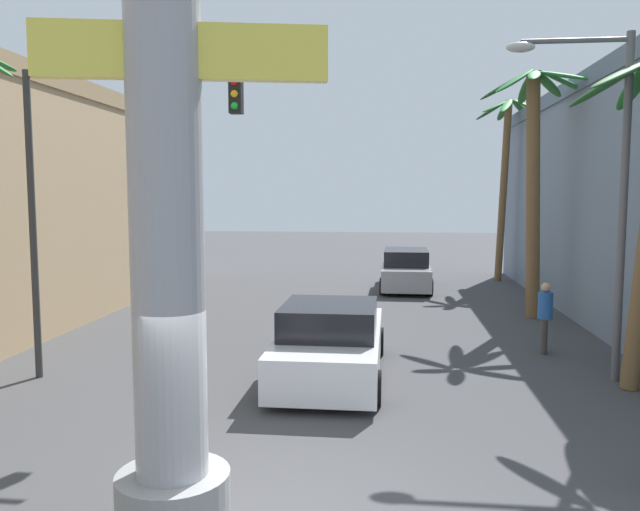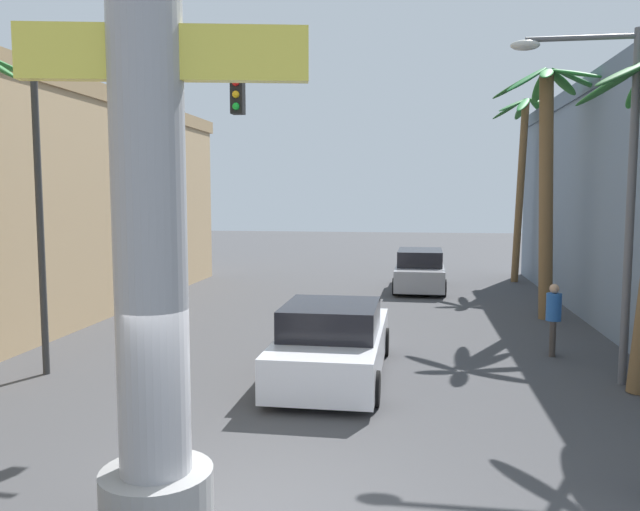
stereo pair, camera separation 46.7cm
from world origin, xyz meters
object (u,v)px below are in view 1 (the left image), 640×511
(traffic_light_mast, at_px, (102,165))
(palm_tree_mid_right, at_px, (534,164))
(street_lamp, at_px, (604,173))
(neon_sign_pole, at_px, (164,92))
(pedestrian_mid_right, at_px, (545,312))
(car_lead, at_px, (331,343))
(car_far, at_px, (406,270))
(palm_tree_far_right, at_px, (506,159))

(traffic_light_mast, height_order, palm_tree_mid_right, palm_tree_mid_right)
(street_lamp, distance_m, palm_tree_mid_right, 6.54)
(street_lamp, bearing_deg, palm_tree_mid_right, 88.89)
(neon_sign_pole, relative_size, traffic_light_mast, 1.68)
(neon_sign_pole, relative_size, palm_tree_mid_right, 1.39)
(palm_tree_mid_right, distance_m, pedestrian_mid_right, 5.81)
(palm_tree_mid_right, bearing_deg, car_lead, -128.59)
(traffic_light_mast, relative_size, car_far, 1.29)
(traffic_light_mast, height_order, palm_tree_far_right, palm_tree_far_right)
(traffic_light_mast, relative_size, car_lead, 1.21)
(palm_tree_far_right, xyz_separation_m, palm_tree_mid_right, (-0.65, -7.92, -0.59))
(car_lead, xyz_separation_m, car_far, (1.89, 12.27, 0.03))
(car_lead, distance_m, car_far, 12.41)
(neon_sign_pole, bearing_deg, traffic_light_mast, 120.99)
(street_lamp, relative_size, car_lead, 1.34)
(car_lead, distance_m, palm_tree_far_right, 16.60)
(street_lamp, relative_size, car_far, 1.43)
(neon_sign_pole, relative_size, pedestrian_mid_right, 6.14)
(palm_tree_far_right, relative_size, palm_tree_mid_right, 1.04)
(street_lamp, relative_size, pedestrian_mid_right, 4.06)
(pedestrian_mid_right, bearing_deg, neon_sign_pole, -125.11)
(car_far, bearing_deg, pedestrian_mid_right, -73.49)
(neon_sign_pole, bearing_deg, car_far, 80.56)
(street_lamp, relative_size, palm_tree_mid_right, 0.92)
(neon_sign_pole, height_order, pedestrian_mid_right, neon_sign_pole)
(traffic_light_mast, xyz_separation_m, palm_tree_far_right, (10.55, 15.47, 0.91))
(traffic_light_mast, xyz_separation_m, car_far, (6.33, 12.97, -3.57))
(pedestrian_mid_right, bearing_deg, palm_tree_far_right, 84.05)
(neon_sign_pole, bearing_deg, pedestrian_mid_right, 54.89)
(car_far, relative_size, pedestrian_mid_right, 2.84)
(car_lead, bearing_deg, car_far, 81.25)
(car_far, distance_m, palm_tree_mid_right, 7.57)
(palm_tree_far_right, bearing_deg, car_lead, -112.48)
(traffic_light_mast, relative_size, palm_tree_mid_right, 0.83)
(car_lead, relative_size, pedestrian_mid_right, 3.02)
(street_lamp, bearing_deg, car_lead, -176.48)
(car_far, relative_size, palm_tree_far_right, 0.62)
(street_lamp, bearing_deg, palm_tree_far_right, 86.92)
(car_lead, height_order, palm_tree_mid_right, palm_tree_mid_right)
(neon_sign_pole, xyz_separation_m, palm_tree_mid_right, (6.63, 12.99, -0.13))
(traffic_light_mast, height_order, car_lead, traffic_light_mast)
(street_lamp, bearing_deg, car_far, 106.10)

